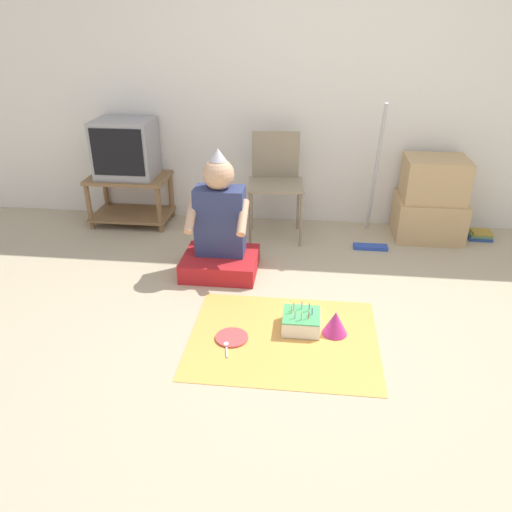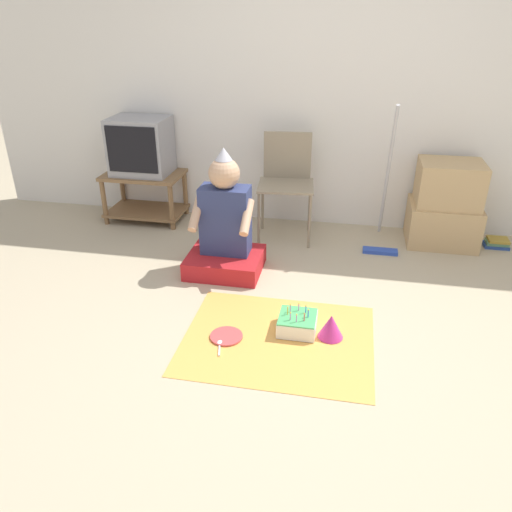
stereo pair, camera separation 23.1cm
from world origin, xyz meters
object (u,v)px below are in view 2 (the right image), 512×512
at_px(tv, 141,146).
at_px(person_seated, 225,231).
at_px(paper_plate, 226,336).
at_px(birthday_cake, 297,323).
at_px(cardboard_box_stack, 445,206).
at_px(book_pile, 497,243).
at_px(party_hat_blue, 331,326).
at_px(folding_chair, 286,177).
at_px(dust_mop, 384,209).

distance_m(tv, person_seated, 1.36).
bearing_deg(paper_plate, birthday_cake, 20.30).
xyz_separation_m(cardboard_box_stack, book_pile, (0.46, -0.01, -0.30)).
bearing_deg(tv, party_hat_blue, -41.37).
relative_size(tv, folding_chair, 0.58).
xyz_separation_m(tv, party_hat_blue, (1.82, -1.61, -0.61)).
height_order(cardboard_box_stack, birthday_cake, cardboard_box_stack).
distance_m(tv, birthday_cake, 2.35).
bearing_deg(book_pile, birthday_cake, -134.43).
bearing_deg(cardboard_box_stack, birthday_cake, -124.11).
height_order(person_seated, party_hat_blue, person_seated).
distance_m(tv, paper_plate, 2.22).
distance_m(dust_mop, party_hat_blue, 1.43).
bearing_deg(book_pile, cardboard_box_stack, 179.16).
height_order(tv, person_seated, tv).
relative_size(folding_chair, paper_plate, 4.39).
bearing_deg(paper_plate, person_seated, 104.10).
bearing_deg(dust_mop, person_seated, -152.05).
xyz_separation_m(book_pile, birthday_cake, (-1.50, -1.53, 0.02)).
distance_m(birthday_cake, party_hat_blue, 0.21).
xyz_separation_m(dust_mop, book_pile, (0.96, 0.20, -0.31)).
bearing_deg(birthday_cake, person_seated, 131.55).
distance_m(tv, cardboard_box_stack, 2.69).
height_order(tv, paper_plate, tv).
height_order(folding_chair, paper_plate, folding_chair).
relative_size(cardboard_box_stack, book_pile, 3.53).
relative_size(folding_chair, cardboard_box_stack, 1.25).
bearing_deg(cardboard_box_stack, folding_chair, -176.47).
distance_m(cardboard_box_stack, party_hat_blue, 1.80).
bearing_deg(cardboard_box_stack, paper_plate, -130.73).
bearing_deg(book_pile, party_hat_blue, -129.66).
bearing_deg(folding_chair, dust_mop, -8.39).
xyz_separation_m(person_seated, birthday_cake, (0.63, -0.71, -0.26)).
bearing_deg(birthday_cake, paper_plate, -159.70).
relative_size(dust_mop, birthday_cake, 5.10).
bearing_deg(person_seated, cardboard_box_stack, 26.20).
relative_size(cardboard_box_stack, birthday_cake, 3.02).
xyz_separation_m(tv, folding_chair, (1.34, -0.12, -0.17)).
bearing_deg(party_hat_blue, book_pile, 50.34).
height_order(cardboard_box_stack, paper_plate, cardboard_box_stack).
xyz_separation_m(party_hat_blue, paper_plate, (-0.62, -0.12, -0.07)).
height_order(tv, birthday_cake, tv).
xyz_separation_m(book_pile, person_seated, (-2.14, -0.82, 0.28)).
bearing_deg(book_pile, folding_chair, -177.60).
height_order(tv, folding_chair, tv).
relative_size(person_seated, birthday_cake, 4.05).
bearing_deg(tv, folding_chair, -5.09).
distance_m(cardboard_box_stack, dust_mop, 0.54).
height_order(cardboard_box_stack, party_hat_blue, cardboard_box_stack).
bearing_deg(folding_chair, tv, 174.91).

